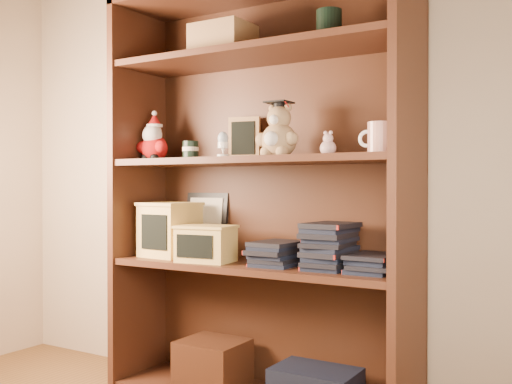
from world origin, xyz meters
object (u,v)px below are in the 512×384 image
grad_teddy_bear (278,135)px  treats_box (170,229)px  teacher_mug (380,138)px  bookcase (262,203)px

grad_teddy_bear → treats_box: (-0.52, 0.01, -0.37)m
teacher_mug → treats_box: 0.96m
grad_teddy_bear → treats_box: grad_teddy_bear is taller
bookcase → treats_box: 0.43m
grad_teddy_bear → teacher_mug: bearing=0.9°
teacher_mug → treats_box: teacher_mug is taller
grad_teddy_bear → teacher_mug: size_ratio=1.73×
bookcase → teacher_mug: (0.49, -0.05, 0.23)m
bookcase → teacher_mug: bookcase is taller
grad_teddy_bear → treats_box: size_ratio=0.94×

